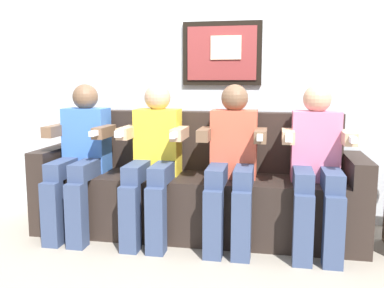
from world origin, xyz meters
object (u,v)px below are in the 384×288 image
object	(u,v)px
person_left_center	(154,156)
person_rightmost	(316,161)
couch	(196,192)
person_leftmost	(80,153)
person_right_center	(232,159)

from	to	relation	value
person_left_center	person_rightmost	size ratio (longest dim) A/B	1.00
couch	person_leftmost	distance (m)	0.90
person_left_center	person_rightmost	world-z (taller)	same
couch	person_leftmost	world-z (taller)	person_leftmost
person_left_center	person_rightmost	bearing A→B (deg)	0.00
person_leftmost	person_rightmost	distance (m)	1.68
person_left_center	person_right_center	bearing A→B (deg)	0.05
person_leftmost	person_left_center	world-z (taller)	same
couch	person_rightmost	xyz separation A→B (m)	(0.84, -0.17, 0.29)
person_rightmost	person_left_center	bearing A→B (deg)	180.00
person_rightmost	couch	bearing A→B (deg)	168.63
couch	person_right_center	world-z (taller)	person_right_center
person_right_center	person_left_center	bearing A→B (deg)	-179.95
couch	person_left_center	distance (m)	0.44
couch	person_right_center	bearing A→B (deg)	-30.98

